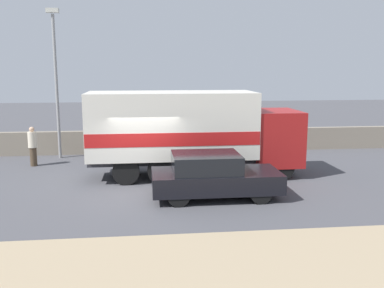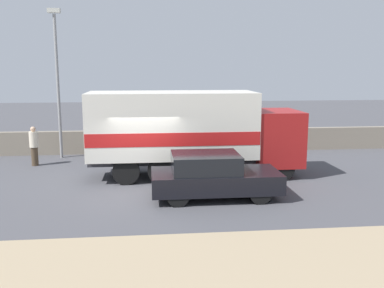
{
  "view_description": "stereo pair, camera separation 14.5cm",
  "coord_description": "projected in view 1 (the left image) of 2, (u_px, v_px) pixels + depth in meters",
  "views": [
    {
      "loc": [
        -0.01,
        -14.47,
        4.21
      ],
      "look_at": [
        1.67,
        0.42,
        1.55
      ],
      "focal_mm": 40.0,
      "sensor_mm": 36.0,
      "label": 1
    },
    {
      "loc": [
        0.13,
        -14.48,
        4.21
      ],
      "look_at": [
        1.67,
        0.42,
        1.55
      ],
      "focal_mm": 40.0,
      "sensor_mm": 36.0,
      "label": 2
    }
  ],
  "objects": [
    {
      "name": "box_truck",
      "position": [
        188.0,
        130.0,
        16.59
      ],
      "size": [
        8.2,
        2.45,
        3.32
      ],
      "color": "maroon",
      "rests_on": "ground_plane"
    },
    {
      "name": "ground_plane",
      "position": [
        146.0,
        191.0,
        14.89
      ],
      "size": [
        80.0,
        80.0,
        0.0
      ],
      "primitive_type": "plane",
      "color": "#47474C"
    },
    {
      "name": "street_lamp",
      "position": [
        56.0,
        73.0,
        19.64
      ],
      "size": [
        0.56,
        0.28,
        6.86
      ],
      "color": "gray",
      "rests_on": "ground_plane"
    },
    {
      "name": "stone_wall_backdrop",
      "position": [
        145.0,
        141.0,
        21.48
      ],
      "size": [
        60.0,
        0.35,
        1.15
      ],
      "color": "gray",
      "rests_on": "ground_plane"
    },
    {
      "name": "car_hatchback",
      "position": [
        213.0,
        176.0,
        13.98
      ],
      "size": [
        4.18,
        1.89,
        1.48
      ],
      "color": "black",
      "rests_on": "ground_plane"
    },
    {
      "name": "pedestrian",
      "position": [
        33.0,
        146.0,
        18.52
      ],
      "size": [
        0.38,
        0.38,
        1.72
      ],
      "color": "#473828",
      "rests_on": "ground_plane"
    }
  ]
}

